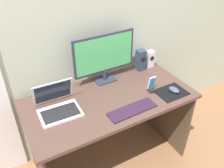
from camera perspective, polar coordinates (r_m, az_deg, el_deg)
ground_plane at (r=2.50m, az=-0.53°, el=-17.02°), size 8.00×8.00×0.00m
wall_back at (r=2.05m, az=-6.37°, el=14.11°), size 6.00×0.04×2.50m
desk at (r=2.07m, az=-0.62°, el=-6.77°), size 1.36×0.68×0.75m
monitor at (r=2.07m, az=-1.80°, el=6.52°), size 0.56×0.14×0.43m
speaker_right at (r=2.38m, az=8.79°, el=5.80°), size 0.07×0.07×0.16m
speaker_near_monitor at (r=2.31m, az=6.66°, el=5.57°), size 0.08×0.08×0.20m
laptop at (r=1.87m, az=-12.49°, el=-4.95°), size 0.31×0.29×0.21m
keyboard_external at (r=1.86m, az=4.69°, el=-5.97°), size 0.39×0.13×0.01m
mousepad at (r=2.09m, az=13.59°, el=-1.87°), size 0.25×0.20×0.00m
mouse at (r=2.09m, az=14.23°, el=-1.31°), size 0.08×0.11×0.04m
phone_in_dock at (r=2.05m, az=9.19°, el=-0.50°), size 0.06×0.05×0.14m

